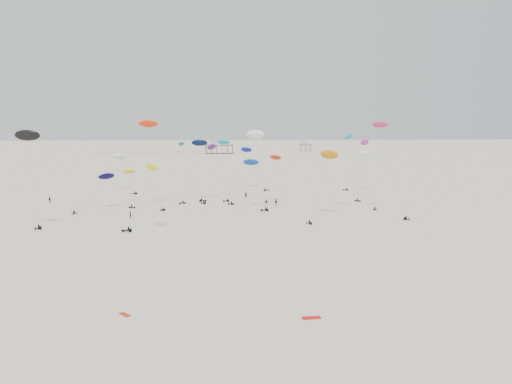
{
  "coord_description": "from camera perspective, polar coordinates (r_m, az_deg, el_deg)",
  "views": [
    {
      "loc": [
        -7.47,
        -24.16,
        22.55
      ],
      "look_at": [
        0.0,
        88.0,
        7.0
      ],
      "focal_mm": 35.0,
      "sensor_mm": 36.0,
      "label": 1
    }
  ],
  "objects": [
    {
      "name": "rig_2",
      "position": [
        143.98,
        -1.81,
        3.09
      ],
      "size": [
        8.71,
        3.64,
        15.91
      ],
      "rotation": [
        0.0,
        0.0,
        1.62
      ],
      "color": "black",
      "rests_on": "ground"
    },
    {
      "name": "ground_plane",
      "position": [
        225.42,
        -1.89,
        2.13
      ],
      "size": [
        900.0,
        900.0,
        0.0
      ],
      "primitive_type": "plane",
      "color": "beige"
    },
    {
      "name": "rig_18",
      "position": [
        129.17,
        14.86,
        4.27
      ],
      "size": [
        5.18,
        16.94,
        25.36
      ],
      "rotation": [
        0.0,
        0.0,
        6.24
      ],
      "color": "black",
      "rests_on": "ground"
    },
    {
      "name": "rig_4",
      "position": [
        122.2,
        8.13,
        3.4
      ],
      "size": [
        9.81,
        15.0,
        18.94
      ],
      "rotation": [
        0.0,
        0.0,
        3.34
      ],
      "color": "black",
      "rests_on": "ground"
    },
    {
      "name": "spectator_3",
      "position": [
        152.04,
        -1.17,
        -0.66
      ],
      "size": [
        0.78,
        0.55,
        2.08
      ],
      "primitive_type": "imported",
      "rotation": [
        0.0,
        0.0,
        3.1
      ],
      "color": "black",
      "rests_on": "ground"
    },
    {
      "name": "rig_6",
      "position": [
        156.15,
        12.19,
        4.45
      ],
      "size": [
        7.97,
        14.72,
        19.71
      ],
      "rotation": [
        0.0,
        0.0,
        3.64
      ],
      "color": "black",
      "rests_on": "ground"
    },
    {
      "name": "spectator_1",
      "position": [
        137.84,
        2.3,
        -1.55
      ],
      "size": [
        1.12,
        1.04,
        2.0
      ],
      "primitive_type": "imported",
      "rotation": [
        0.0,
        0.0,
        5.65
      ],
      "color": "black",
      "rests_on": "ground"
    },
    {
      "name": "pier_fence",
      "position": [
        378.74,
        -12.12,
        4.4
      ],
      "size": [
        80.2,
        0.2,
        1.5
      ],
      "color": "black",
      "rests_on": "ground"
    },
    {
      "name": "rig_1",
      "position": [
        134.15,
        11.02,
        4.74
      ],
      "size": [
        9.32,
        7.0,
        20.12
      ],
      "rotation": [
        0.0,
        0.0,
        6.17
      ],
      "color": "black",
      "rests_on": "ground"
    },
    {
      "name": "rig_9",
      "position": [
        107.0,
        -12.57,
        0.84
      ],
      "size": [
        8.18,
        4.82,
        14.54
      ],
      "rotation": [
        0.0,
        0.0,
        1.68
      ],
      "color": "black",
      "rests_on": "ground"
    },
    {
      "name": "rig_13",
      "position": [
        172.64,
        12.16,
        3.77
      ],
      "size": [
        10.63,
        3.72,
        13.86
      ],
      "rotation": [
        0.0,
        0.0,
        1.33
      ],
      "color": "black",
      "rests_on": "ground"
    },
    {
      "name": "rig_16",
      "position": [
        138.49,
        -12.03,
        6.6
      ],
      "size": [
        8.45,
        12.22,
        24.32
      ],
      "rotation": [
        0.0,
        0.0,
        5.86
      ],
      "color": "black",
      "rests_on": "ground"
    },
    {
      "name": "rig_5",
      "position": [
        171.75,
        -14.95,
        3.05
      ],
      "size": [
        10.07,
        12.89,
        15.8
      ],
      "rotation": [
        0.0,
        0.0,
        5.93
      ],
      "color": "black",
      "rests_on": "ground"
    },
    {
      "name": "pavilion_small",
      "position": [
        410.2,
        5.69,
        5.17
      ],
      "size": [
        9.0,
        7.0,
        8.0
      ],
      "color": "brown",
      "rests_on": "ground"
    },
    {
      "name": "rig_0",
      "position": [
        149.47,
        -4.36,
        3.79
      ],
      "size": [
        8.82,
        17.11,
        21.79
      ],
      "rotation": [
        0.0,
        0.0,
        3.46
      ],
      "color": "black",
      "rests_on": "ground"
    },
    {
      "name": "grounded_kite_b",
      "position": [
        62.83,
        -14.75,
        -13.43
      ],
      "size": [
        1.7,
        1.82,
        0.07
      ],
      "primitive_type": "cube",
      "rotation": [
        0.0,
        0.0,
        -0.86
      ],
      "color": "#B9210B",
      "rests_on": "ground"
    },
    {
      "name": "rig_10",
      "position": [
        129.26,
        0.16,
        4.9
      ],
      "size": [
        6.05,
        5.68,
        20.94
      ],
      "rotation": [
        0.0,
        0.0,
        1.5
      ],
      "color": "black",
      "rests_on": "ground"
    },
    {
      "name": "rig_7",
      "position": [
        143.82,
        -14.22,
        1.16
      ],
      "size": [
        5.39,
        12.27,
        13.14
      ],
      "rotation": [
        0.0,
        0.0,
        4.28
      ],
      "color": "black",
      "rests_on": "ground"
    },
    {
      "name": "grounded_kite_a",
      "position": [
        60.31,
        6.34,
        -14.13
      ],
      "size": [
        2.28,
        1.11,
        0.08
      ],
      "primitive_type": "cube",
      "rotation": [
        0.0,
        0.0,
        0.1
      ],
      "color": "#B70F0B",
      "rests_on": "ground"
    },
    {
      "name": "rig_12",
      "position": [
        145.25,
        -6.85,
        4.33
      ],
      "size": [
        8.33,
        8.54,
        18.33
      ],
      "rotation": [
        0.0,
        0.0,
        2.18
      ],
      "color": "black",
      "rests_on": "ground"
    },
    {
      "name": "rig_14",
      "position": [
        175.25,
        -0.4,
        3.1
      ],
      "size": [
        8.46,
        12.99,
        13.47
      ],
      "rotation": [
        0.0,
        0.0,
        4.69
      ],
      "color": "black",
      "rests_on": "ground"
    },
    {
      "name": "pavilion_main",
      "position": [
        374.62,
        -4.21,
        5.05
      ],
      "size": [
        21.0,
        13.0,
        9.8
      ],
      "color": "brown",
      "rests_on": "ground"
    },
    {
      "name": "spectator_2",
      "position": [
        153.4,
        -22.5,
        -1.18
      ],
      "size": [
        1.47,
        1.21,
        2.19
      ],
      "primitive_type": "imported",
      "rotation": [
        0.0,
        0.0,
        5.82
      ],
      "color": "black",
      "rests_on": "ground"
    },
    {
      "name": "rig_17",
      "position": [
        145.47,
        -4.63,
        3.82
      ],
      "size": [
        8.36,
        13.42,
        18.29
      ],
      "rotation": [
        0.0,
        0.0,
        1.17
      ],
      "color": "black",
      "rests_on": "ground"
    },
    {
      "name": "rig_8",
      "position": [
        137.7,
        -17.35,
        1.01
      ],
      "size": [
        9.75,
        12.54,
        13.0
      ],
      "rotation": [
        0.0,
        0.0,
        0.41
      ],
      "color": "black",
      "rests_on": "ground"
    },
    {
      "name": "rig_15",
      "position": [
        116.72,
        -24.51,
        4.5
      ],
      "size": [
        5.76,
        4.05,
        21.38
      ],
      "rotation": [
        0.0,
        0.0,
        -0.02
      ],
      "color": "black",
      "rests_on": "ground"
    },
    {
      "name": "spectator_0",
      "position": [
        123.06,
        -14.15,
        -2.92
      ],
      "size": [
        0.87,
        0.91,
        2.07
      ],
      "primitive_type": "imported",
      "rotation": [
        0.0,
        0.0,
        2.22
      ],
      "color": "black",
      "rests_on": "ground"
    },
    {
      "name": "rig_3",
      "position": [
        142.36,
        1.97,
        2.72
      ],
      "size": [
        5.54,
        4.49,
        13.85
      ],
      "rotation": [
        0.0,
        0.0,
        2.96
      ],
      "color": "black",
      "rests_on": "ground"
    },
    {
      "name": "rig_11",
      "position": [
        148.55,
        -7.13,
        1.73
      ],
      "size": [
        8.83,
        12.53,
        19.4
      ],
      "rotation": [
        0.0,
        0.0,
        4.63
      ],
      "color": "black",
      "rests_on": "ground"
    }
  ]
}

